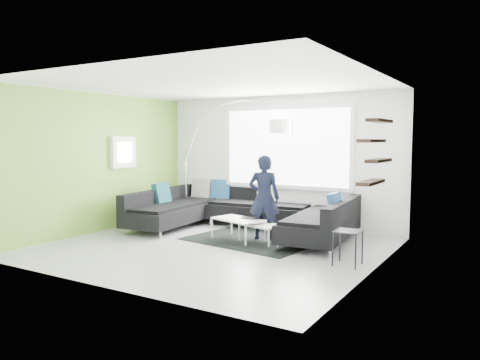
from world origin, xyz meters
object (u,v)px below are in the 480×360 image
arc_lamp (186,161)px  coffee_table (250,230)px  sectional_sofa (244,213)px  person (264,198)px  side_table (348,248)px  laptop (247,218)px

arc_lamp → coffee_table: bearing=-37.8°
sectional_sofa → person: 0.84m
person → side_table: bearing=134.8°
coffee_table → arc_lamp: (-2.36, 1.17, 1.16)m
sectional_sofa → coffee_table: bearing=-57.3°
coffee_table → arc_lamp: bearing=169.0°
person → laptop: 0.50m
sectional_sofa → laptop: (0.42, -0.61, 0.01)m
coffee_table → side_table: (2.06, -0.68, 0.06)m
sectional_sofa → person: bearing=-35.1°
side_table → person: 2.19m
side_table → laptop: size_ratio=1.57×
arc_lamp → person: (2.52, -0.91, -0.57)m
coffee_table → person: 0.66m
side_table → laptop: 2.26m
arc_lamp → side_table: 4.92m
side_table → sectional_sofa: bearing=152.9°
coffee_table → arc_lamp: 2.89m
person → laptop: bearing=26.8°
sectional_sofa → side_table: size_ratio=8.52×
side_table → laptop: (-2.14, 0.70, 0.15)m
laptop → sectional_sofa: bearing=127.2°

